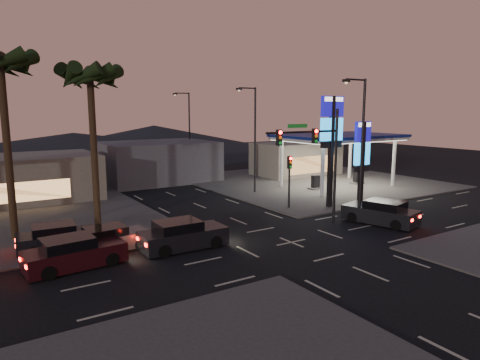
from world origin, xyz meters
TOP-DOWN VIEW (x-y plane):
  - ground at (0.00, 0.00)m, footprint 140.00×140.00m
  - corner_lot_ne at (16.00, 16.00)m, footprint 24.00×24.00m
  - gas_station at (16.00, 12.00)m, footprint 12.20×8.20m
  - convenience_store at (18.00, 21.00)m, footprint 10.00×6.00m
  - pylon_sign_tall at (8.50, 5.50)m, footprint 2.20×0.35m
  - pylon_sign_short at (11.00, 4.50)m, footprint 1.60×0.35m
  - traffic_signal_mast at (3.76, 1.99)m, footprint 6.10×0.39m
  - pedestal_signal at (5.50, 6.98)m, footprint 0.32×0.39m
  - streetlight_near at (6.79, 1.00)m, footprint 2.14×0.25m
  - streetlight_mid at (6.79, 14.00)m, footprint 2.14×0.25m
  - streetlight_far at (6.79, 28.00)m, footprint 2.14×0.25m
  - palm_a at (-9.00, 9.50)m, footprint 4.41×4.41m
  - palm_b at (-14.00, 9.50)m, footprint 4.41×4.41m
  - building_far_mid at (2.00, 26.00)m, footprint 12.00×9.00m
  - hill_right at (15.00, 60.00)m, footprint 50.00×50.00m
  - hill_center at (0.00, 60.00)m, footprint 60.00×60.00m
  - car_lane_a_front at (-6.01, 2.55)m, footprint 5.14×2.24m
  - car_lane_a_mid at (-11.95, 2.69)m, footprint 5.08×2.45m
  - car_lane_b_front at (-9.66, 4.39)m, footprint 4.52×2.17m
  - car_lane_b_mid at (-12.06, 6.13)m, footprint 4.75×2.26m
  - suv_station at (8.08, -0.03)m, footprint 3.30×5.37m

SIDE VIEW (x-z plane):
  - ground at x=0.00m, z-range 0.00..0.00m
  - corner_lot_ne at x=16.00m, z-range 0.00..0.12m
  - car_lane_b_front at x=-9.66m, z-range -0.05..1.38m
  - car_lane_b_mid at x=-12.06m, z-range -0.05..1.46m
  - car_lane_a_mid at x=-11.95m, z-range -0.06..1.55m
  - car_lane_a_front at x=-6.01m, z-range -0.06..1.60m
  - suv_station at x=8.08m, z-range -0.06..1.62m
  - convenience_store at x=18.00m, z-range 0.00..4.00m
  - hill_center at x=0.00m, z-range 0.00..4.00m
  - building_far_mid at x=2.00m, z-range 0.00..4.40m
  - hill_right at x=15.00m, z-range 0.00..5.00m
  - pedestal_signal at x=5.50m, z-range 0.77..5.07m
  - pylon_sign_short at x=11.00m, z-range 1.16..8.16m
  - gas_station at x=16.00m, z-range 2.34..7.82m
  - traffic_signal_mast at x=3.76m, z-range 1.23..9.23m
  - streetlight_near at x=6.79m, z-range 0.72..10.72m
  - streetlight_mid at x=6.79m, z-range 0.72..10.72m
  - streetlight_far at x=6.79m, z-range 0.72..10.72m
  - pylon_sign_tall at x=8.50m, z-range 1.89..10.89m
  - palm_a at x=-9.00m, z-range 4.00..14.86m
  - palm_b at x=-14.00m, z-range 4.24..15.70m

